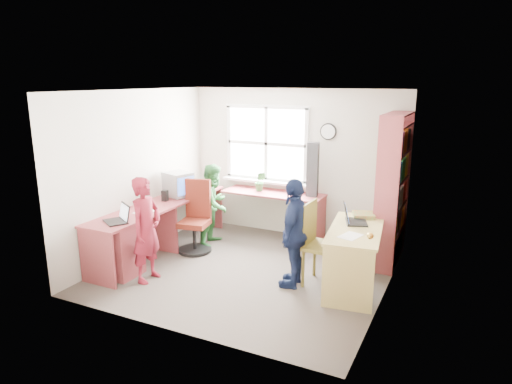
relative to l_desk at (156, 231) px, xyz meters
The scene contains 19 objects.
room 1.57m from the l_desk, 16.12° to the left, with size 3.64×3.44×2.44m.
l_desk is the anchor object (origin of this frame).
right_desk 2.75m from the l_desk, ahead, with size 0.78×1.39×0.77m.
bookshelf 3.35m from the l_desk, 26.43° to the left, with size 0.30×1.02×2.10m.
swivel_chair 0.69m from the l_desk, 68.72° to the left, with size 0.59×0.59×1.08m.
wooden_chair 2.30m from the l_desk, ahead, with size 0.48×0.48×1.06m.
crt_monitor 0.98m from the l_desk, 102.16° to the left, with size 0.48×0.45×0.39m.
laptop_left 0.68m from the l_desk, 101.58° to the right, with size 0.43×0.41×0.23m.
laptop_right 2.71m from the l_desk, 13.83° to the left, with size 0.39×0.43×0.24m.
speaker_a 0.67m from the l_desk, 111.87° to the left, with size 0.09×0.09×0.16m.
speaker_b 1.15m from the l_desk, 97.18° to the left, with size 0.09×0.09×0.16m.
cd_tower 2.55m from the l_desk, 46.36° to the left, with size 0.19×0.17×0.85m.
game_box 2.87m from the l_desk, 19.42° to the left, with size 0.35×0.35×0.05m.
paper_a 0.32m from the l_desk, 151.33° to the right, with size 0.22×0.31×0.00m.
paper_b 2.74m from the l_desk, ahead, with size 0.27×0.33×0.00m.
potted_plant 1.94m from the l_desk, 64.20° to the left, with size 0.18×0.14×0.32m, color #2C6F30.
person_red 0.63m from the l_desk, 62.62° to the right, with size 0.50×0.33×1.36m, color maroon.
person_green 1.10m from the l_desk, 71.68° to the left, with size 0.62×0.48×1.27m, color #2F7634.
person_navy 2.04m from the l_desk, ahead, with size 0.81×0.34×1.38m, color #141E3F.
Camera 1 is at (2.60, -5.15, 2.55)m, focal length 32.00 mm.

